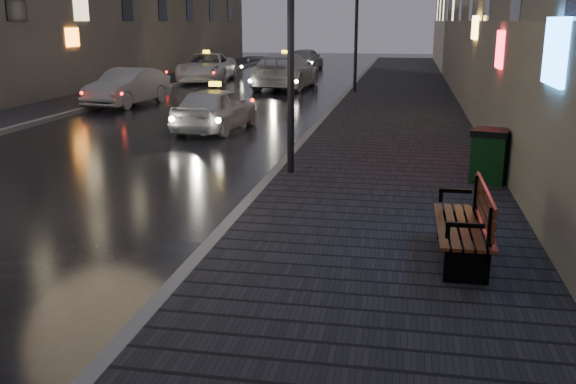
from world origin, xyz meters
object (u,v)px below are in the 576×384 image
Objects in this scene: trash_bin at (490,155)px; car_left_mid at (128,87)px; lamp_near at (291,5)px; taxi_far at (207,67)px; bench at (469,224)px; taxi_mid at (285,71)px; taxi_near at (216,109)px; lamp_far at (357,14)px; car_far at (306,59)px.

trash_bin is 0.24× the size of car_left_mid.
lamp_near is 0.96× the size of taxi_far.
bench is 0.33× the size of taxi_mid.
car_left_mid is (-8.41, 10.78, -2.78)m from lamp_near.
taxi_near reaches higher than trash_bin.
lamp_near reaches higher than taxi_mid.
bench is at bearing 128.33° from taxi_near.
car_left_mid is at bearing 60.33° from taxi_mid.
lamp_near is 1.00× the size of lamp_far.
lamp_near is at bearing 103.07° from car_far.
trash_bin is at bearing -76.23° from lamp_far.
taxi_far is (-12.41, 21.25, 0.09)m from trash_bin.
lamp_far is at bearing -37.44° from taxi_far.
trash_bin is (3.95, -16.11, -2.81)m from lamp_far.
lamp_far is 1.36× the size of taxi_near.
taxi_near is at bearing 120.37° from lamp_near.
lamp_far is 4.94m from taxi_mid.
taxi_far is at bearing 97.78° from car_left_mid.
taxi_far is at bearing 148.73° from lamp_far.
taxi_near is at bearing 97.47° from car_far.
lamp_far is at bearing 98.48° from bench.
lamp_far is at bearing -101.74° from taxi_near.
bench is 0.45× the size of car_far.
taxi_far is at bearing -27.47° from taxi_mid.
car_far is at bearing -82.07° from taxi_mid.
car_left_mid is at bearing -148.18° from lamp_far.
taxi_mid is (-0.26, 12.56, 0.19)m from taxi_near.
lamp_near is 1.36× the size of taxi_near.
trash_bin is 31.87m from car_far.
lamp_far is 10.28m from car_left_mid.
bench is 28.22m from taxi_far.
lamp_far reaches higher than taxi_near.
taxi_far is at bearing 72.04° from car_far.
trash_bin is 0.18× the size of taxi_mid.
bench is 4.52m from trash_bin.
car_far is at bearing 102.01° from bench.
taxi_far is (-11.64, 25.71, 0.12)m from bench.
trash_bin is (0.77, 4.45, 0.03)m from bench.
bench is 0.35× the size of taxi_far.
lamp_far is 5.09× the size of trash_bin.
lamp_near is 4.85m from trash_bin.
taxi_near is (-3.30, 5.63, -2.83)m from lamp_near.
trash_bin is at bearing 79.91° from bench.
lamp_near is 7.11m from taxi_near.
lamp_far is 0.96× the size of taxi_far.
lamp_far is at bearing 111.84° from car_far.
taxi_near is at bearing 122.12° from bench.
taxi_mid reaches higher than taxi_far.
taxi_mid is 5.72m from taxi_far.
taxi_near is 7.26m from car_left_mid.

